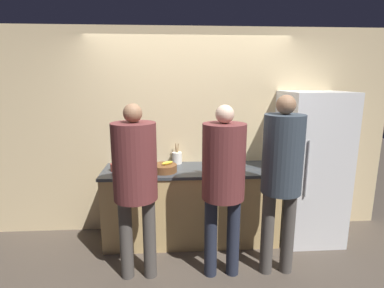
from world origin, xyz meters
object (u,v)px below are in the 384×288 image
object	(u,v)px
person_left	(135,174)
utensil_crock	(177,158)
bottle_green	(213,157)
fruit_bowl	(164,168)
refrigerator	(310,167)
bottle_dark	(128,160)
cup_red	(114,167)
potted_plant	(240,155)
person_center	(223,174)
person_right	(282,168)
bottle_red	(206,166)

from	to	relation	value
person_left	utensil_crock	world-z (taller)	person_left
utensil_crock	bottle_green	xyz separation A→B (m)	(0.46, -0.03, 0.01)
person_left	fruit_bowl	xyz separation A→B (m)	(0.26, 0.61, -0.13)
refrigerator	bottle_green	xyz separation A→B (m)	(-1.17, 0.24, 0.08)
utensil_crock	bottle_dark	xyz separation A→B (m)	(-0.61, -0.06, -0.00)
bottle_green	cup_red	bearing A→B (deg)	-168.64
refrigerator	bottle_green	bearing A→B (deg)	168.40
bottle_green	bottle_dark	xyz separation A→B (m)	(-1.07, -0.03, -0.01)
utensil_crock	potted_plant	distance (m)	0.80
bottle_dark	cup_red	distance (m)	0.25
cup_red	potted_plant	distance (m)	1.53
person_left	fruit_bowl	bearing A→B (deg)	66.90
person_center	person_right	bearing A→B (deg)	0.54
potted_plant	person_center	bearing A→B (deg)	-113.14
person_left	fruit_bowl	distance (m)	0.67
refrigerator	utensil_crock	bearing A→B (deg)	170.59
utensil_crock	person_left	bearing A→B (deg)	-113.36
potted_plant	person_left	bearing A→B (deg)	-145.94
person_center	bottle_red	distance (m)	0.52
bottle_dark	person_right	bearing A→B (deg)	-29.11
bottle_red	fruit_bowl	bearing A→B (deg)	165.22
person_center	person_right	distance (m)	0.58
bottle_red	cup_red	xyz separation A→B (m)	(-1.06, 0.20, -0.06)
refrigerator	person_center	xyz separation A→B (m)	(-1.20, -0.70, 0.16)
potted_plant	person_right	bearing A→B (deg)	-74.97
refrigerator	cup_red	size ratio (longest dim) A/B	19.33
person_right	bottle_red	bearing A→B (deg)	144.12
utensil_crock	bottle_dark	world-z (taller)	utensil_crock
cup_red	utensil_crock	bearing A→B (deg)	20.23
bottle_green	cup_red	xyz separation A→B (m)	(-1.20, -0.24, -0.04)
utensil_crock	person_right	bearing A→B (deg)	-43.72
refrigerator	person_right	world-z (taller)	refrigerator
refrigerator	person_center	distance (m)	1.40
cup_red	person_center	bearing A→B (deg)	-30.76
refrigerator	bottle_dark	xyz separation A→B (m)	(-2.24, 0.21, 0.08)
person_right	bottle_green	bearing A→B (deg)	120.26
fruit_bowl	bottle_dark	bearing A→B (deg)	148.54
cup_red	bottle_green	bearing A→B (deg)	11.36
person_center	person_right	world-z (taller)	person_right
fruit_bowl	cup_red	bearing A→B (deg)	173.08
person_left	person_right	world-z (taller)	person_right
person_left	bottle_green	bearing A→B (deg)	46.47
utensil_crock	bottle_red	world-z (taller)	utensil_crock
person_left	bottle_red	world-z (taller)	person_left
refrigerator	person_left	xyz separation A→B (m)	(-2.04, -0.68, 0.17)
person_left	cup_red	bearing A→B (deg)	115.76
cup_red	bottle_red	bearing A→B (deg)	-10.49
utensil_crock	fruit_bowl	bearing A→B (deg)	-113.81
fruit_bowl	cup_red	xyz separation A→B (m)	(-0.59, 0.07, -0.00)
person_center	fruit_bowl	size ratio (longest dim) A/B	5.97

